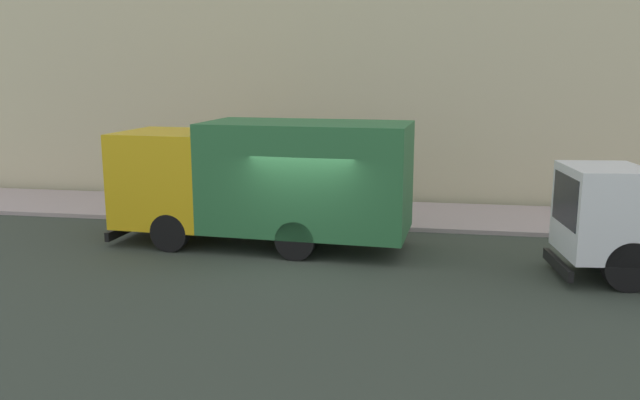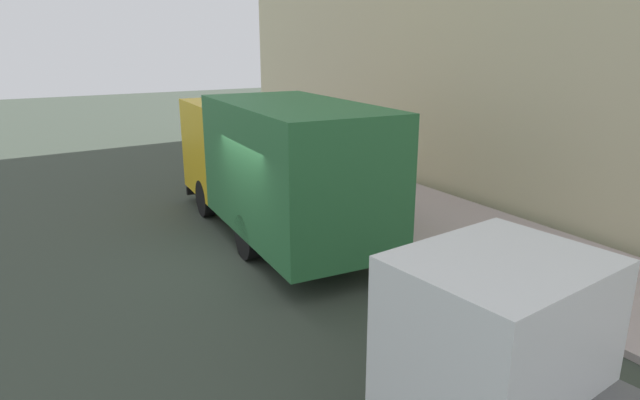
{
  "view_description": "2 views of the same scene",
  "coord_description": "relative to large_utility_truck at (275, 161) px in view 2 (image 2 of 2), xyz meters",
  "views": [
    {
      "loc": [
        -14.86,
        -2.94,
        4.48
      ],
      "look_at": [
        1.16,
        -0.18,
        1.21
      ],
      "focal_mm": 36.26,
      "sensor_mm": 36.0,
      "label": 1
    },
    {
      "loc": [
        -4.37,
        -9.86,
        4.44
      ],
      "look_at": [
        0.85,
        -1.0,
        1.43
      ],
      "focal_mm": 30.58,
      "sensor_mm": 36.0,
      "label": 2
    }
  ],
  "objects": [
    {
      "name": "ground",
      "position": [
        -0.97,
        -1.24,
        -1.77
      ],
      "size": [
        80.0,
        80.0,
        0.0
      ],
      "primitive_type": "plane",
      "color": "#363F34"
    },
    {
      "name": "traffic_cone_orange",
      "position": [
        2.56,
        2.93,
        -1.31
      ],
      "size": [
        0.47,
        0.47,
        0.68
      ],
      "primitive_type": "cone",
      "color": "orange",
      "rests_on": "sidewalk"
    },
    {
      "name": "pedestrian_walking",
      "position": [
        2.51,
        0.62,
        -0.71
      ],
      "size": [
        0.48,
        0.48,
        1.77
      ],
      "rotation": [
        0.0,
        0.0,
        5.9
      ],
      "color": "brown",
      "rests_on": "sidewalk"
    },
    {
      "name": "sidewalk",
      "position": [
        3.87,
        -1.24,
        -1.71
      ],
      "size": [
        3.68,
        30.0,
        0.12
      ],
      "primitive_type": "cube",
      "color": "#B2A2A0",
      "rests_on": "ground"
    },
    {
      "name": "large_utility_truck",
      "position": [
        0.0,
        0.0,
        0.0
      ],
      "size": [
        2.98,
        7.77,
        3.22
      ],
      "rotation": [
        0.0,
        0.0,
        -0.06
      ],
      "color": "gold",
      "rests_on": "ground"
    },
    {
      "name": "pedestrian_standing",
      "position": [
        3.02,
        -0.6,
        -0.79
      ],
      "size": [
        0.42,
        0.42,
        1.64
      ],
      "rotation": [
        0.0,
        0.0,
        1.5
      ],
      "color": "brown",
      "rests_on": "sidewalk"
    },
    {
      "name": "street_sign_post",
      "position": [
        2.41,
        -1.28,
        -0.11
      ],
      "size": [
        0.44,
        0.08,
        2.61
      ],
      "color": "#4C5156",
      "rests_on": "sidewalk"
    }
  ]
}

